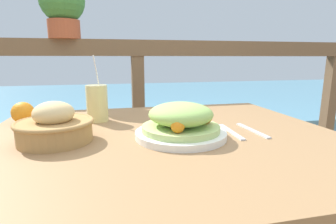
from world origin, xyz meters
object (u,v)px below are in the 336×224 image
salad_plate (181,123)px  potted_plant (62,5)px  drink_glass (97,103)px  bread_basket (55,126)px

salad_plate → potted_plant: 1.02m
salad_plate → potted_plant: size_ratio=0.89×
potted_plant → drink_glass: bearing=-71.7°
drink_glass → potted_plant: potted_plant is taller
bread_basket → salad_plate: bearing=-6.4°
drink_glass → salad_plate: bearing=-46.8°
salad_plate → drink_glass: size_ratio=1.13×
salad_plate → drink_glass: drink_glass is taller
bread_basket → potted_plant: 0.89m
drink_glass → bread_basket: size_ratio=1.13×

